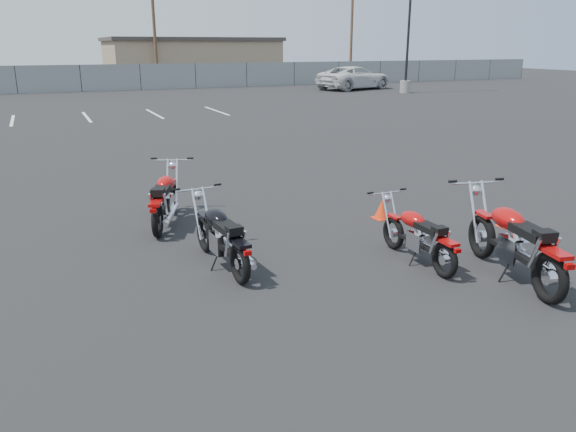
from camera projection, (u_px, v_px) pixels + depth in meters
name	position (u px, v px, depth m)	size (l,w,h in m)	color
ground	(292.00, 273.00, 7.85)	(120.00, 120.00, 0.00)	black
motorcycle_front_red	(165.00, 199.00, 9.87)	(1.19, 2.04, 1.02)	black
motorcycle_second_black	(222.00, 237.00, 7.97)	(0.78, 2.02, 0.99)	black
motorcycle_third_red	(419.00, 236.00, 8.14)	(0.71, 1.82, 0.89)	black
motorcycle_rear_red	(515.00, 242.00, 7.55)	(1.00, 2.32, 1.14)	black
training_cone_near	(382.00, 209.00, 10.30)	(0.30, 0.30, 0.35)	#FA320D
training_cone_far	(505.00, 219.00, 9.85)	(0.24, 0.24, 0.29)	#FA320D
light_pole_east	(408.00, 44.00, 36.66)	(0.80, 0.70, 11.61)	gray
chainlink_fence	(81.00, 78.00, 38.19)	(80.06, 0.06, 1.80)	slate
tan_building_east	(191.00, 59.00, 49.65)	(14.40, 9.40, 3.70)	#927A5E
utility_pole_c	(154.00, 23.00, 42.91)	(1.80, 0.24, 9.00)	#4B3222
utility_pole_d	(352.00, 26.00, 50.76)	(1.80, 0.24, 9.00)	#4B3222
parking_line_stripes	(50.00, 119.00, 24.36)	(15.12, 4.00, 0.01)	silver
white_van	(355.00, 71.00, 40.22)	(6.74, 2.70, 2.56)	silver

